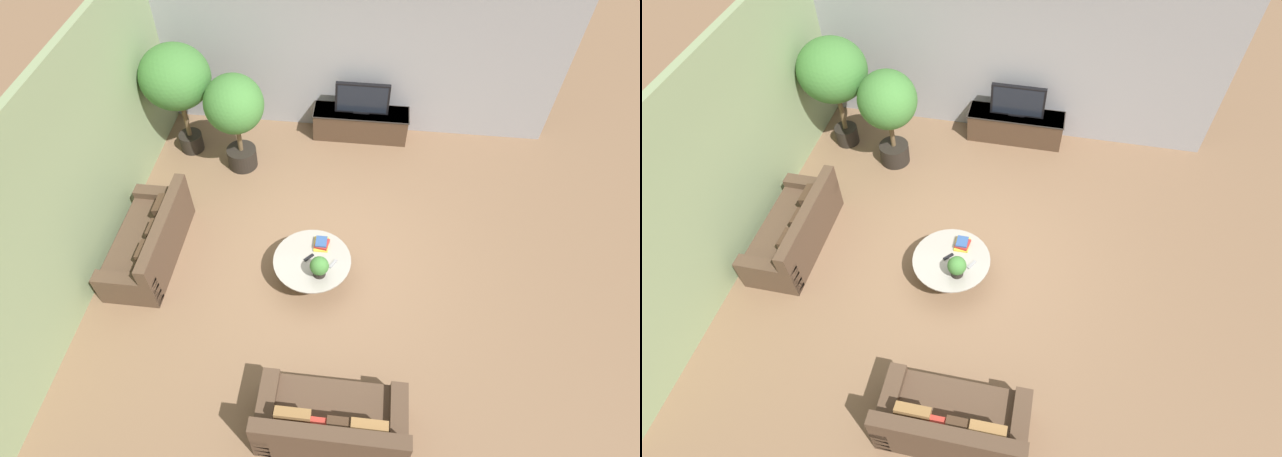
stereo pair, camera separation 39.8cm
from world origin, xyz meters
The scene contains 14 objects.
ground_plane centered at (0.00, 0.00, 0.00)m, with size 24.00×24.00×0.00m, color brown.
back_wall_stone centered at (0.00, 3.26, 1.50)m, with size 7.40×0.12×3.00m, color #939399.
side_wall_left centered at (-3.26, 0.20, 1.50)m, with size 0.12×7.40×3.00m, color gray.
media_console centered at (0.37, 2.94, 0.28)m, with size 1.73×0.50×0.54m.
television centered at (0.37, 2.94, 0.83)m, with size 0.95×0.13×0.58m.
coffee_table centered at (-0.12, -0.32, 0.28)m, with size 1.11×1.11×0.40m.
couch_by_wall centered at (-2.55, -0.19, 0.29)m, with size 0.84×1.84×0.84m.
couch_near_entry centered at (0.36, -2.51, 0.30)m, with size 1.70×0.84×0.84m.
potted_palm_tall centered at (-2.64, 2.23, 1.45)m, with size 1.15×1.15×2.02m.
potted_palm_corner centered at (-1.63, 1.91, 1.19)m, with size 0.96×0.96×1.77m.
potted_plant_tabletop centered at (0.01, -0.55, 0.58)m, with size 0.26×0.26×0.33m.
book_stack centered at (-0.02, -0.05, 0.44)m, with size 0.22×0.27×0.09m.
remote_black centered at (-0.17, -0.29, 0.41)m, with size 0.04×0.16×0.02m, color black.
remote_silver centered at (0.18, -0.36, 0.41)m, with size 0.04×0.16×0.02m, color gray.
Camera 1 is at (0.45, -4.43, 6.10)m, focal length 28.00 mm.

